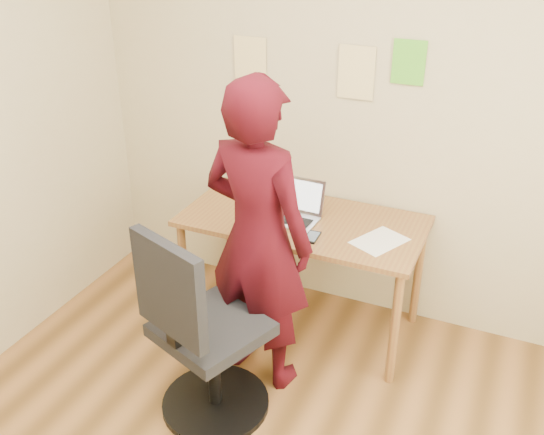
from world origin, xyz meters
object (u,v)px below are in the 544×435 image
at_px(desk, 303,232).
at_px(laptop, 294,210).
at_px(phone, 312,237).
at_px(person, 258,238).
at_px(office_chair, 201,342).

relative_size(desk, laptop, 4.48).
bearing_deg(phone, person, -123.83).
bearing_deg(office_chair, person, 95.21).
xyz_separation_m(laptop, phone, (0.18, -0.18, -0.04)).
distance_m(laptop, office_chair, 0.97).
bearing_deg(person, phone, -111.14).
xyz_separation_m(desk, laptop, (-0.05, -0.01, 0.14)).
distance_m(desk, person, 0.54).
height_order(desk, office_chair, office_chair).
height_order(phone, person, person).
height_order(office_chair, person, person).
bearing_deg(desk, office_chair, -100.38).
relative_size(laptop, person, 0.18).
height_order(laptop, person, person).
bearing_deg(desk, person, -96.24).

